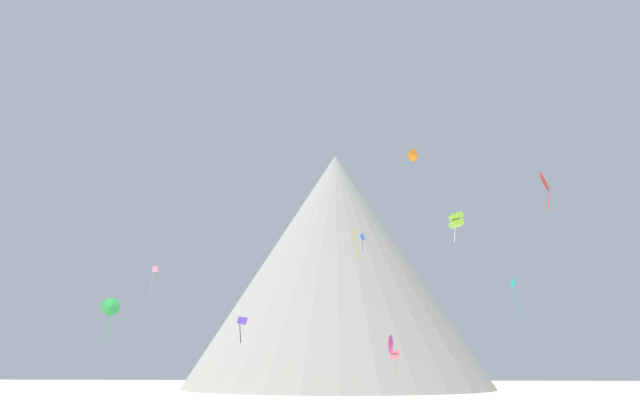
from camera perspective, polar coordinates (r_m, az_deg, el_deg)
rock_massif at (r=134.94m, az=2.15°, el=-7.27°), size 78.21×78.21×57.66m
kite_green_low at (r=76.51m, az=-20.93°, el=-10.34°), size 2.33×0.86×5.98m
kite_red_mid at (r=53.17m, az=22.34°, el=1.81°), size 1.61×2.04×3.84m
kite_magenta_low at (r=70.57m, az=7.47°, el=-14.64°), size 1.08×2.35×2.34m
kite_rainbow_low at (r=83.65m, az=7.70°, el=-15.59°), size 1.38×1.41×3.28m
kite_gold_mid at (r=63.43m, az=3.58°, el=-3.83°), size 0.50×0.71×3.69m
kite_teal_mid at (r=87.60m, az=19.48°, el=-8.76°), size 0.67×0.95×5.60m
kite_lime_mid at (r=61.24m, az=13.96°, el=-2.05°), size 1.54×1.45×3.28m
kite_blue_mid at (r=85.85m, az=4.43°, el=-4.04°), size 0.83×0.64×2.72m
kite_pink_mid at (r=87.62m, az=-16.85°, el=-7.33°), size 0.93×0.31×4.38m
kite_indigo_low at (r=56.57m, az=-8.12°, el=-12.56°), size 1.05×0.31×2.59m
kite_orange_high at (r=72.07m, az=9.71°, el=4.62°), size 1.73×1.63×1.65m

